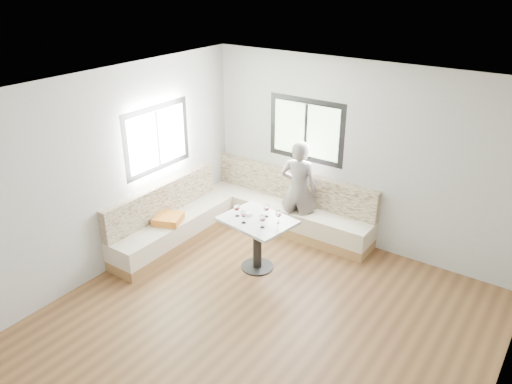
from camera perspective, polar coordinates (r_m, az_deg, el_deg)
room at (r=5.53m, az=0.67°, el=-3.01°), size 5.01×5.01×2.81m
banquette at (r=7.93m, az=-2.09°, el=-2.74°), size 2.90×2.80×0.95m
table at (r=6.95m, az=0.15°, el=-4.56°), size 1.05×0.87×0.78m
person at (r=7.72m, az=4.90°, el=0.27°), size 0.65×0.50×1.60m
olive_ramekin at (r=6.95m, az=-0.83°, el=-2.53°), size 0.10×0.10×0.04m
wine_glass_a at (r=6.89m, az=-2.19°, el=-1.80°), size 0.08×0.08×0.19m
wine_glass_b at (r=6.71m, az=-1.44°, el=-2.55°), size 0.08×0.08×0.19m
wine_glass_c at (r=6.60m, az=0.74°, el=-3.06°), size 0.08×0.08×0.19m
wine_glass_d at (r=6.87m, az=1.18°, el=-1.86°), size 0.08×0.08×0.19m
wine_glass_e at (r=6.72m, az=2.57°, el=-2.53°), size 0.08×0.08×0.19m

